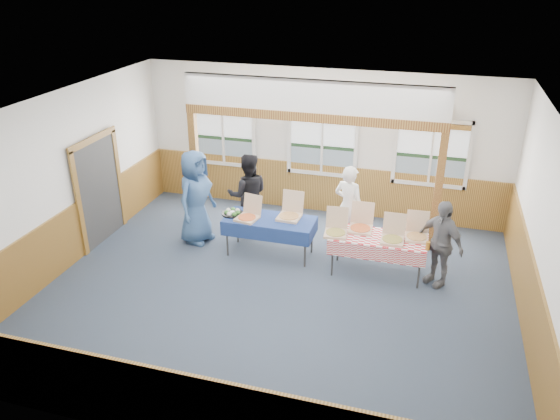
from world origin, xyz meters
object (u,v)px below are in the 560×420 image
at_px(woman_black, 248,195).
at_px(man_blue, 196,197).
at_px(table_right, 378,240).
at_px(table_left, 270,222).
at_px(person_grey, 440,243).
at_px(woman_white, 348,207).

height_order(woman_black, man_blue, man_blue).
bearing_deg(man_blue, woman_black, -43.96).
relative_size(table_right, man_blue, 0.92).
distance_m(table_left, person_grey, 3.13).
xyz_separation_m(woman_white, man_blue, (-2.94, -0.62, 0.11)).
bearing_deg(man_blue, table_right, -81.40).
height_order(table_left, woman_black, woman_black).
distance_m(table_left, man_blue, 1.60).
distance_m(woman_white, person_grey, 1.99).
relative_size(man_blue, person_grey, 1.21).
height_order(table_left, man_blue, man_blue).
bearing_deg(man_blue, table_left, -81.89).
bearing_deg(table_left, woman_white, 47.55).
height_order(table_left, woman_white, woman_white).
bearing_deg(table_right, man_blue, 169.21).
bearing_deg(table_left, table_right, 13.86).
bearing_deg(table_left, man_blue, -167.00).
bearing_deg(woman_black, woman_white, 160.48).
height_order(woman_white, woman_black, woman_black).
xyz_separation_m(table_left, person_grey, (3.13, -0.16, 0.09)).
bearing_deg(woman_black, person_grey, 145.98).
height_order(woman_black, person_grey, woman_black).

